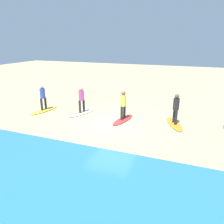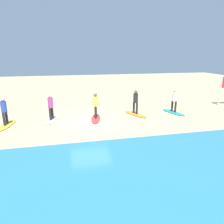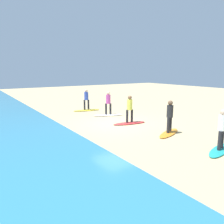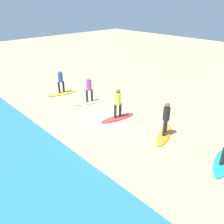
{
  "view_description": "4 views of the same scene",
  "coord_description": "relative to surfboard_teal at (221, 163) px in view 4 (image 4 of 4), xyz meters",
  "views": [
    {
      "loc": [
        -4.02,
        10.36,
        4.38
      ],
      "look_at": [
        -0.21,
        0.43,
        0.8
      ],
      "focal_mm": 34.32,
      "sensor_mm": 36.0,
      "label": 1
    },
    {
      "loc": [
        1.23,
        11.95,
        4.07
      ],
      "look_at": [
        -1.3,
        0.57,
        0.75
      ],
      "focal_mm": 32.6,
      "sensor_mm": 36.0,
      "label": 2
    },
    {
      "loc": [
        -10.98,
        7.54,
        3.26
      ],
      "look_at": [
        -0.35,
        0.57,
        0.83
      ],
      "focal_mm": 36.05,
      "sensor_mm": 36.0,
      "label": 3
    },
    {
      "loc": [
        -8.72,
        7.58,
        6.01
      ],
      "look_at": [
        -1.4,
        0.69,
        1.15
      ],
      "focal_mm": 37.99,
      "sensor_mm": 36.0,
      "label": 4
    }
  ],
  "objects": [
    {
      "name": "surfer_red",
      "position": [
        5.67,
        0.24,
        0.99
      ],
      "size": [
        0.32,
        0.45,
        1.64
      ],
      "color": "#232328",
      "rests_on": "surfboard_red"
    },
    {
      "name": "surfboard_yellow",
      "position": [
        11.01,
        0.43,
        0.0
      ],
      "size": [
        0.96,
        2.17,
        0.09
      ],
      "primitive_type": "ellipsoid",
      "rotation": [
        0.0,
        0.0,
        1.37
      ],
      "color": "yellow",
      "rests_on": "ground"
    },
    {
      "name": "surfboard_white",
      "position": [
        8.45,
        0.0,
        0.0
      ],
      "size": [
        1.25,
        2.16,
        0.09
      ],
      "primitive_type": "ellipsoid",
      "rotation": [
        0.0,
        0.0,
        1.22
      ],
      "color": "white",
      "rests_on": "ground"
    },
    {
      "name": "surfboard_teal",
      "position": [
        0.0,
        0.0,
        0.0
      ],
      "size": [
        1.12,
        2.17,
        0.09
      ],
      "primitive_type": "ellipsoid",
      "rotation": [
        0.0,
        0.0,
        1.85
      ],
      "color": "teal",
      "rests_on": "ground"
    },
    {
      "name": "surfer_yellow",
      "position": [
        11.01,
        0.43,
        0.99
      ],
      "size": [
        0.32,
        0.45,
        1.64
      ],
      "color": "#232328",
      "rests_on": "surfboard_yellow"
    },
    {
      "name": "surfboard_orange",
      "position": [
        2.85,
        -0.13,
        0.0
      ],
      "size": [
        1.33,
        2.15,
        0.09
      ],
      "primitive_type": "ellipsoid",
      "rotation": [
        0.0,
        0.0,
        1.97
      ],
      "color": "orange",
      "rests_on": "ground"
    },
    {
      "name": "surfer_white",
      "position": [
        8.45,
        0.0,
        0.99
      ],
      "size": [
        0.32,
        0.44,
        1.64
      ],
      "color": "#232328",
      "rests_on": "surfboard_white"
    },
    {
      "name": "surfboard_red",
      "position": [
        5.67,
        0.24,
        0.0
      ],
      "size": [
        0.95,
        2.17,
        0.09
      ],
      "primitive_type": "ellipsoid",
      "rotation": [
        0.0,
        0.0,
        1.38
      ],
      "color": "red",
      "rests_on": "ground"
    },
    {
      "name": "ground_plane",
      "position": [
        6.16,
        0.85,
        -0.04
      ],
      "size": [
        60.0,
        60.0,
        0.0
      ],
      "primitive_type": "plane",
      "color": "tan"
    },
    {
      "name": "surfer_orange",
      "position": [
        2.85,
        -0.13,
        0.99
      ],
      "size": [
        0.32,
        0.44,
        1.64
      ],
      "color": "#232328",
      "rests_on": "surfboard_orange"
    }
  ]
}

